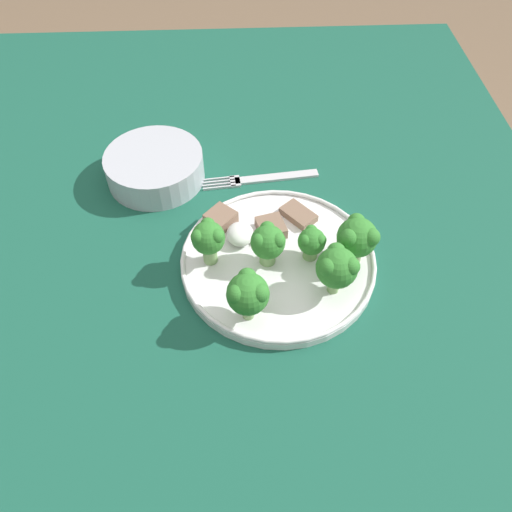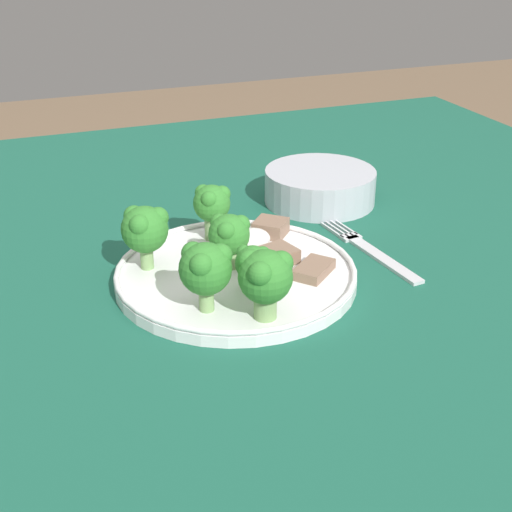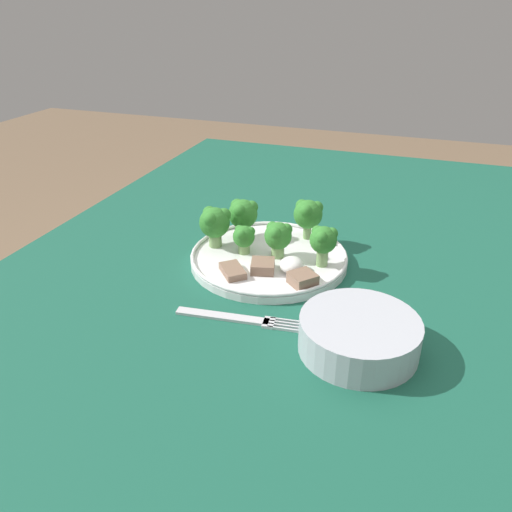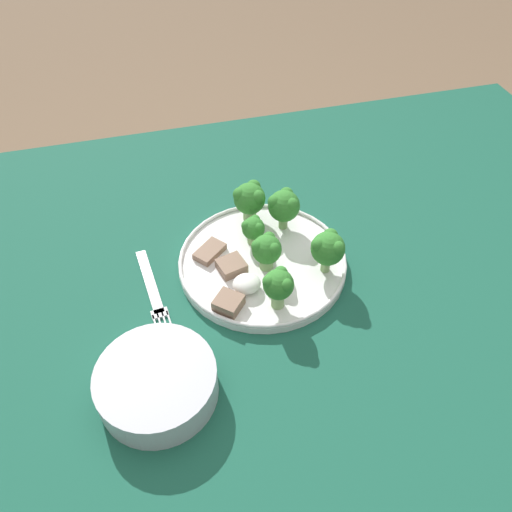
% 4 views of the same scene
% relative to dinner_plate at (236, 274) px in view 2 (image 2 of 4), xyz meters
% --- Properties ---
extents(table, '(1.36, 1.05, 0.76)m').
position_rel_dinner_plate_xyz_m(table, '(-0.01, 0.10, -0.10)').
color(table, '#195642').
rests_on(table, ground_plane).
extents(dinner_plate, '(0.26, 0.26, 0.02)m').
position_rel_dinner_plate_xyz_m(dinner_plate, '(0.00, 0.00, 0.00)').
color(dinner_plate, white).
rests_on(dinner_plate, table).
extents(fork, '(0.04, 0.18, 0.00)m').
position_rel_dinner_plate_xyz_m(fork, '(0.17, 0.01, -0.01)').
color(fork, silver).
rests_on(fork, table).
extents(cream_bowl, '(0.15, 0.15, 0.05)m').
position_rel_dinner_plate_xyz_m(cream_bowl, '(0.18, 0.18, 0.01)').
color(cream_bowl, '#B7BCC6').
rests_on(cream_bowl, table).
extents(broccoli_floret_near_rim_left, '(0.05, 0.05, 0.07)m').
position_rel_dinner_plate_xyz_m(broccoli_floret_near_rim_left, '(-0.00, -0.10, 0.05)').
color(broccoli_floret_near_rim_left, '#7FA866').
rests_on(broccoli_floret_near_rim_left, dinner_plate).
extents(broccoli_floret_center_left, '(0.04, 0.04, 0.07)m').
position_rel_dinner_plate_xyz_m(broccoli_floret_center_left, '(0.00, 0.09, 0.05)').
color(broccoli_floret_center_left, '#7FA866').
rests_on(broccoli_floret_center_left, dinner_plate).
extents(broccoli_floret_back_left, '(0.05, 0.05, 0.07)m').
position_rel_dinner_plate_xyz_m(broccoli_floret_back_left, '(-0.09, 0.04, 0.05)').
color(broccoli_floret_back_left, '#7FA866').
rests_on(broccoli_floret_back_left, dinner_plate).
extents(broccoli_floret_front_left, '(0.05, 0.04, 0.06)m').
position_rel_dinner_plate_xyz_m(broccoli_floret_front_left, '(-0.00, 0.01, 0.04)').
color(broccoli_floret_front_left, '#7FA866').
rests_on(broccoli_floret_front_left, dinner_plate).
extents(broccoli_floret_center_back, '(0.04, 0.04, 0.05)m').
position_rel_dinner_plate_xyz_m(broccoli_floret_center_back, '(0.00, -0.04, 0.03)').
color(broccoli_floret_center_back, '#7FA866').
rests_on(broccoli_floret_center_back, dinner_plate).
extents(broccoli_floret_mid_cluster, '(0.05, 0.05, 0.07)m').
position_rel_dinner_plate_xyz_m(broccoli_floret_mid_cluster, '(-0.05, -0.06, 0.05)').
color(broccoli_floret_mid_cluster, '#7FA866').
rests_on(broccoli_floret_mid_cluster, dinner_plate).
extents(meat_slice_front_slice, '(0.05, 0.04, 0.02)m').
position_rel_dinner_plate_xyz_m(meat_slice_front_slice, '(0.05, 0.01, 0.01)').
color(meat_slice_front_slice, '#846651').
rests_on(meat_slice_front_slice, dinner_plate).
extents(meat_slice_middle_slice, '(0.06, 0.05, 0.01)m').
position_rel_dinner_plate_xyz_m(meat_slice_middle_slice, '(0.08, -0.03, 0.01)').
color(meat_slice_middle_slice, '#846651').
rests_on(meat_slice_middle_slice, dinner_plate).
extents(meat_slice_rear_slice, '(0.05, 0.05, 0.02)m').
position_rel_dinner_plate_xyz_m(meat_slice_rear_slice, '(0.07, 0.08, 0.01)').
color(meat_slice_rear_slice, '#846651').
rests_on(meat_slice_rear_slice, dinner_plate).
extents(sauce_dollop, '(0.04, 0.04, 0.02)m').
position_rel_dinner_plate_xyz_m(sauce_dollop, '(0.04, 0.05, 0.01)').
color(sauce_dollop, white).
rests_on(sauce_dollop, dinner_plate).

